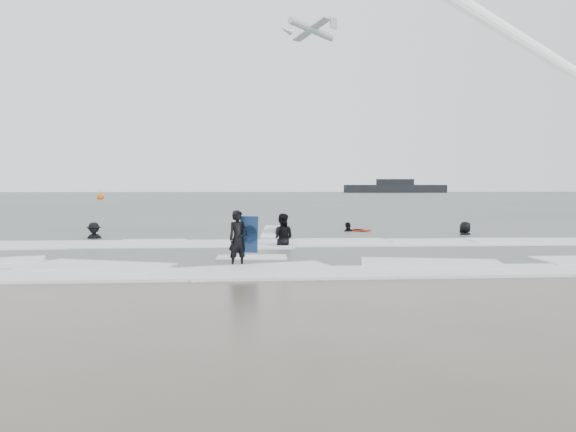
{
  "coord_description": "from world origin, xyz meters",
  "views": [
    {
      "loc": [
        -1.11,
        -13.97,
        2.15
      ],
      "look_at": [
        0.0,
        5.0,
        1.1
      ],
      "focal_mm": 35.0,
      "sensor_mm": 36.0,
      "label": 1
    }
  ],
  "objects": [
    {
      "name": "surfer_right_far",
      "position": [
        7.74,
        9.13,
        0.0
      ],
      "size": [
        1.02,
        0.98,
        1.76
      ],
      "primitive_type": "imported",
      "rotation": [
        0.0,
        0.0,
        -2.45
      ],
      "color": "black",
      "rests_on": "ground"
    },
    {
      "name": "surfer_right_near",
      "position": [
        3.11,
        11.2,
        0.0
      ],
      "size": [
        1.02,
        0.8,
        1.62
      ],
      "primitive_type": "imported",
      "rotation": [
        0.0,
        0.0,
        -2.65
      ],
      "color": "black",
      "rests_on": "ground"
    },
    {
      "name": "buoy",
      "position": [
        -23.96,
        70.34,
        0.42
      ],
      "size": [
        1.0,
        1.0,
        1.65
      ],
      "color": "#F15C0A",
      "rests_on": "ground"
    },
    {
      "name": "sea",
      "position": [
        0.0,
        80.0,
        0.06
      ],
      "size": [
        320.0,
        320.0,
        0.0
      ],
      "primitive_type": "plane",
      "color": "#47544C",
      "rests_on": "ground"
    },
    {
      "name": "surf_foam",
      "position": [
        0.0,
        3.7,
        0.04
      ],
      "size": [
        30.03,
        9.06,
        0.09
      ],
      "color": "white",
      "rests_on": "ground"
    },
    {
      "name": "airshow_jet",
      "position": [
        22.15,
        44.55,
        18.7
      ],
      "size": [
        37.98,
        28.48,
        7.6
      ],
      "color": "silver",
      "rests_on": "ground"
    },
    {
      "name": "ground",
      "position": [
        0.0,
        0.0,
        0.0
      ],
      "size": [
        320.0,
        320.0,
        0.0
      ],
      "primitive_type": "plane",
      "color": "brown",
      "rests_on": "ground"
    },
    {
      "name": "surfer_centre",
      "position": [
        -1.56,
        0.72,
        0.0
      ],
      "size": [
        0.66,
        0.58,
        1.51
      ],
      "primitive_type": "imported",
      "rotation": [
        0.0,
        0.0,
        0.48
      ],
      "color": "black",
      "rests_on": "ground"
    },
    {
      "name": "surfer_breaker",
      "position": [
        -7.41,
        8.25,
        0.0
      ],
      "size": [
        1.05,
        0.66,
        1.55
      ],
      "primitive_type": "imported",
      "rotation": [
        0.0,
        0.0,
        0.08
      ],
      "color": "black",
      "rests_on": "ground"
    },
    {
      "name": "surfer_wading",
      "position": [
        -0.2,
        5.08,
        0.0
      ],
      "size": [
        0.95,
        0.8,
        1.74
      ],
      "primitive_type": "imported",
      "rotation": [
        0.0,
        0.0,
        2.96
      ],
      "color": "black",
      "rests_on": "ground"
    },
    {
      "name": "bodyboards",
      "position": [
        0.6,
        5.79,
        0.5
      ],
      "size": [
        5.66,
        11.11,
        1.25
      ],
      "color": "#0E2344",
      "rests_on": "ground"
    },
    {
      "name": "vessel_horizon",
      "position": [
        37.75,
        140.3,
        1.42
      ],
      "size": [
        28.03,
        5.01,
        3.8
      ],
      "color": "black",
      "rests_on": "ground"
    }
  ]
}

